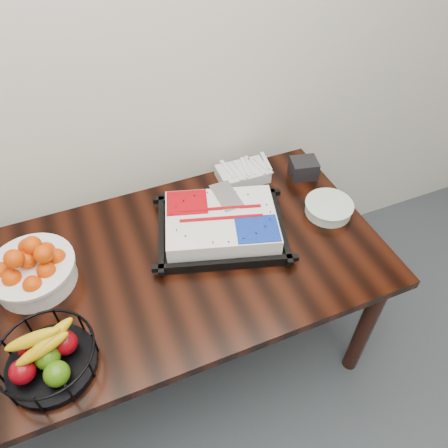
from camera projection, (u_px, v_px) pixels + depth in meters
name	position (u px, v px, depth m)	size (l,w,h in m)	color
table	(157.00, 280.00, 1.74)	(1.80, 0.90, 0.75)	black
cake_tray	(221.00, 225.00, 1.77)	(0.60, 0.53, 0.10)	black
tangerine_bowl	(31.00, 267.00, 1.57)	(0.31, 0.31, 0.20)	white
fruit_basket	(48.00, 357.00, 1.35)	(0.30, 0.30, 0.16)	black
plate_stack	(329.00, 208.00, 1.87)	(0.21, 0.21, 0.05)	white
fork_bag	(243.00, 173.00, 2.02)	(0.23, 0.15, 0.06)	silver
napkin_box	(304.00, 168.00, 2.03)	(0.12, 0.10, 0.09)	black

